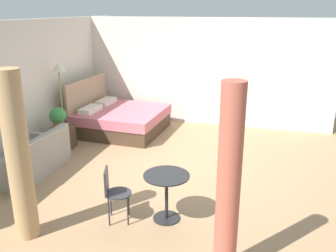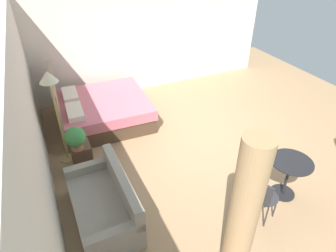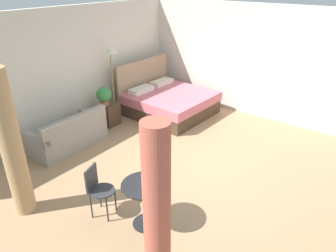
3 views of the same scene
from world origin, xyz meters
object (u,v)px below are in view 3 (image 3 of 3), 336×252
at_px(balcony_table, 145,197).
at_px(cafe_chair_near_window, 97,186).
at_px(couch, 68,135).
at_px(nightstand, 110,114).
at_px(floor_lamp, 111,59).
at_px(potted_plant, 104,95).
at_px(bed, 169,102).

xyz_separation_m(balcony_table, cafe_chair_near_window, (-0.26, 0.73, 0.00)).
height_order(couch, nightstand, couch).
relative_size(couch, floor_lamp, 0.86).
bearing_deg(balcony_table, potted_plant, 56.66).
height_order(bed, cafe_chair_near_window, bed).
bearing_deg(bed, balcony_table, -147.42).
relative_size(bed, potted_plant, 4.67).
distance_m(balcony_table, cafe_chair_near_window, 0.78).
relative_size(couch, nightstand, 2.97).
xyz_separation_m(nightstand, cafe_chair_near_window, (-2.35, -2.25, 0.24)).
height_order(balcony_table, cafe_chair_near_window, cafe_chair_near_window).
bearing_deg(floor_lamp, nightstand, -148.39).
distance_m(bed, floor_lamp, 1.87).
distance_m(couch, balcony_table, 2.99).
distance_m(floor_lamp, balcony_table, 4.21).
xyz_separation_m(nightstand, potted_plant, (-0.10, 0.05, 0.51)).
relative_size(bed, floor_lamp, 1.11).
bearing_deg(balcony_table, cafe_chair_near_window, 109.32).
xyz_separation_m(potted_plant, floor_lamp, (0.49, 0.19, 0.76)).
bearing_deg(floor_lamp, potted_plant, -158.65).
relative_size(couch, potted_plant, 3.64).
bearing_deg(bed, nightstand, 153.47).
distance_m(bed, nightstand, 1.62).
bearing_deg(bed, cafe_chair_near_window, -158.05).
xyz_separation_m(couch, cafe_chair_near_window, (-1.04, -2.15, 0.24)).
bearing_deg(potted_plant, cafe_chair_near_window, -134.39).
bearing_deg(potted_plant, balcony_table, -123.34).
distance_m(potted_plant, cafe_chair_near_window, 3.23).
bearing_deg(cafe_chair_near_window, couch, 64.22).
xyz_separation_m(bed, potted_plant, (-1.55, 0.77, 0.46)).
relative_size(bed, couch, 1.28).
xyz_separation_m(bed, nightstand, (-1.45, 0.72, -0.05)).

